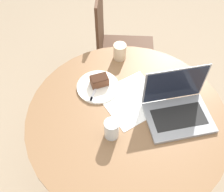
{
  "coord_description": "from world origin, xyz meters",
  "views": [
    {
      "loc": [
        0.5,
        0.51,
        1.88
      ],
      "look_at": [
        0.0,
        -0.12,
        0.82
      ],
      "focal_mm": 42.0,
      "sensor_mm": 36.0,
      "label": 1
    }
  ],
  "objects_px": {
    "plate": "(98,87)",
    "chair": "(117,49)",
    "coffee_glass": "(120,52)",
    "laptop": "(178,109)"
  },
  "relations": [
    {
      "from": "chair",
      "to": "coffee_glass",
      "type": "relative_size",
      "value": 10.16
    },
    {
      "from": "chair",
      "to": "coffee_glass",
      "type": "height_order",
      "value": "chair"
    },
    {
      "from": "plate",
      "to": "chair",
      "type": "bearing_deg",
      "value": -139.04
    },
    {
      "from": "chair",
      "to": "laptop",
      "type": "distance_m",
      "value": 0.88
    },
    {
      "from": "plate",
      "to": "coffee_glass",
      "type": "bearing_deg",
      "value": -156.21
    },
    {
      "from": "plate",
      "to": "coffee_glass",
      "type": "height_order",
      "value": "coffee_glass"
    },
    {
      "from": "laptop",
      "to": "coffee_glass",
      "type": "bearing_deg",
      "value": -66.8
    },
    {
      "from": "chair",
      "to": "plate",
      "type": "xyz_separation_m",
      "value": [
        0.47,
        0.4,
        0.28
      ]
    },
    {
      "from": "chair",
      "to": "laptop",
      "type": "bearing_deg",
      "value": 23.0
    },
    {
      "from": "chair",
      "to": "coffee_glass",
      "type": "distance_m",
      "value": 0.5
    }
  ]
}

